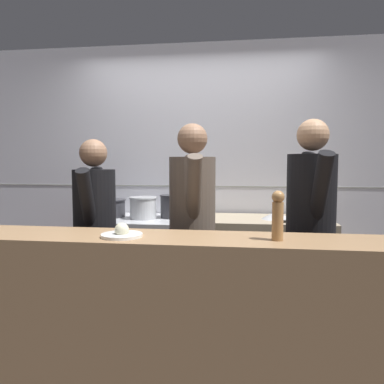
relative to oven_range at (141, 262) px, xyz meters
The scene contains 15 objects.
ground_plane 1.21m from the oven_range, 63.03° to the right, with size 14.00×14.00×0.00m, color #383333.
wall_back_tiled 1.09m from the oven_range, 37.96° to the left, with size 8.00×0.06×2.60m.
oven_range is the anchor object (origin of this frame).
prep_counter 1.15m from the oven_range, ahead, with size 1.24×0.65×0.88m.
pass_counter 1.48m from the oven_range, 64.55° to the right, with size 2.93×0.45×0.97m.
stock_pot 0.62m from the oven_range, behind, with size 0.32×0.32×0.17m.
sauce_pot 0.54m from the oven_range, 42.02° to the right, with size 0.26×0.26×0.21m.
braising_pot 0.63m from the oven_range, 11.11° to the left, with size 0.24×0.24×0.22m.
mixing_bowl_steel 1.37m from the oven_range, ahead, with size 0.27×0.27×0.07m.
chefs_knife 1.50m from the oven_range, ahead, with size 0.37×0.21×0.02m.
plated_dish_main 1.51m from the oven_range, 78.65° to the right, with size 0.24×0.24×0.08m.
pepper_mill 1.92m from the oven_range, 49.33° to the right, with size 0.07×0.07×0.28m.
chef_head_cook 0.89m from the oven_range, 101.03° to the right, with size 0.36×0.69×1.57m.
chef_sous 1.07m from the oven_range, 50.06° to the right, with size 0.40×0.74×1.68m.
chef_line 1.70m from the oven_range, 25.58° to the right, with size 0.38×0.75×1.71m.
Camera 1 is at (0.46, -2.44, 1.41)m, focal length 35.00 mm.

